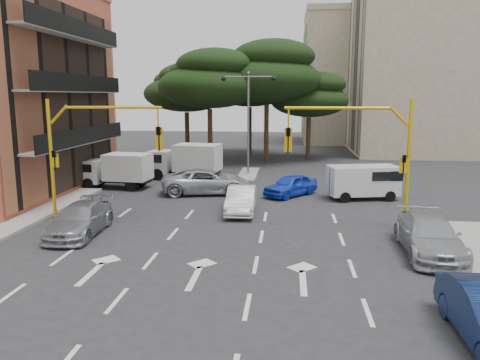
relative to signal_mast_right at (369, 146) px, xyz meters
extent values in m
plane|color=#28282B|center=(-6.80, -1.99, -3.88)|extent=(120.00, 120.00, 0.00)
cube|color=gray|center=(-6.80, 14.01, -3.81)|extent=(1.40, 6.00, 0.15)
cube|color=black|center=(-17.24, 6.01, 2.12)|extent=(0.12, 14.72, 11.20)
cube|color=tan|center=(13.20, 30.01, 5.12)|extent=(20.00, 12.00, 18.00)
cube|color=black|center=(3.14, 30.01, 4.62)|extent=(0.12, 11.04, 16.20)
cube|color=tan|center=(6.20, 42.01, 4.12)|extent=(16.00, 12.00, 16.00)
cube|color=black|center=(-1.86, 42.01, 3.62)|extent=(0.12, 11.04, 14.20)
cube|color=tan|center=(6.20, 42.01, 12.47)|extent=(16.15, 12.15, 0.70)
cylinder|color=#382616|center=(-10.80, 20.01, -1.41)|extent=(0.44, 0.44, 4.95)
ellipsoid|color=black|center=(-10.80, 20.01, 3.05)|extent=(9.15, 9.15, 3.87)
ellipsoid|color=black|center=(-10.20, 19.61, 4.92)|extent=(6.86, 6.86, 2.86)
ellipsoid|color=black|center=(-11.30, 20.31, 4.37)|extent=(6.07, 6.07, 2.64)
cylinder|color=#382616|center=(-5.80, 22.01, -1.18)|extent=(0.44, 0.44, 5.40)
ellipsoid|color=black|center=(-5.80, 22.01, 3.68)|extent=(9.98, 9.98, 4.22)
ellipsoid|color=black|center=(-5.20, 21.61, 5.72)|extent=(7.49, 7.49, 3.12)
ellipsoid|color=black|center=(-6.30, 22.31, 5.12)|extent=(6.62, 6.62, 2.88)
cylinder|color=#382616|center=(-13.80, 24.01, -1.63)|extent=(0.44, 0.44, 4.50)
ellipsoid|color=black|center=(-13.80, 24.01, 2.42)|extent=(8.32, 8.32, 3.52)
ellipsoid|color=black|center=(-13.20, 23.61, 4.12)|extent=(6.24, 6.24, 2.60)
ellipsoid|color=black|center=(-14.30, 24.31, 3.62)|extent=(5.52, 5.52, 2.40)
cylinder|color=#382616|center=(-1.80, 24.01, -1.86)|extent=(0.44, 0.44, 4.05)
ellipsoid|color=black|center=(-1.80, 24.01, 1.79)|extent=(7.49, 7.49, 3.17)
ellipsoid|color=black|center=(-1.20, 23.61, 3.32)|extent=(5.62, 5.62, 2.34)
ellipsoid|color=black|center=(-2.30, 24.31, 2.87)|extent=(4.97, 4.97, 2.16)
cylinder|color=#382616|center=(-7.80, 27.01, -1.41)|extent=(0.44, 0.44, 4.95)
ellipsoid|color=black|center=(-7.80, 27.01, 3.05)|extent=(9.15, 9.15, 3.87)
ellipsoid|color=black|center=(-7.20, 26.61, 4.92)|extent=(6.86, 6.86, 2.86)
ellipsoid|color=black|center=(-8.30, 27.31, 4.37)|extent=(6.07, 6.07, 2.64)
cylinder|color=gold|center=(1.80, 0.01, -0.88)|extent=(0.18, 0.18, 6.00)
cylinder|color=gold|center=(1.25, 0.01, 1.37)|extent=(0.95, 0.14, 0.95)
cylinder|color=gold|center=(-1.50, 0.01, 1.72)|extent=(4.80, 0.14, 0.14)
cylinder|color=gold|center=(-3.70, 0.01, 1.27)|extent=(0.08, 0.08, 0.90)
imported|color=black|center=(-3.70, 0.01, 0.22)|extent=(0.20, 0.24, 1.20)
cube|color=gold|center=(-3.70, 0.09, 0.22)|extent=(0.36, 0.06, 1.10)
imported|color=black|center=(1.58, -0.14, -0.88)|extent=(0.16, 0.20, 1.00)
cube|color=gold|center=(1.58, -0.04, -0.88)|extent=(0.35, 0.08, 0.70)
cylinder|color=gold|center=(-15.40, 0.01, -0.88)|extent=(0.18, 0.18, 6.00)
cylinder|color=gold|center=(-14.85, 0.01, 1.37)|extent=(0.95, 0.14, 0.95)
cylinder|color=gold|center=(-12.10, 0.01, 1.72)|extent=(4.80, 0.14, 0.14)
cylinder|color=gold|center=(-9.90, 0.01, 1.27)|extent=(0.08, 0.08, 0.90)
imported|color=black|center=(-9.90, 0.01, 0.22)|extent=(0.20, 0.24, 1.20)
cube|color=gold|center=(-9.90, 0.09, 0.22)|extent=(0.36, 0.06, 1.10)
imported|color=black|center=(-15.18, -0.14, -0.88)|extent=(0.16, 0.20, 1.00)
cube|color=gold|center=(-15.18, -0.04, -0.88)|extent=(0.35, 0.08, 0.70)
cylinder|color=slate|center=(-6.80, 14.01, 0.02)|extent=(0.16, 0.16, 7.50)
cylinder|color=slate|center=(-7.70, 14.01, 3.67)|extent=(1.80, 0.10, 0.10)
sphere|color=black|center=(-8.70, 14.01, 3.52)|extent=(0.36, 0.36, 0.36)
cylinder|color=slate|center=(-5.90, 14.01, 3.67)|extent=(1.80, 0.10, 0.10)
sphere|color=black|center=(-4.90, 14.01, 3.52)|extent=(0.36, 0.36, 0.36)
sphere|color=slate|center=(-6.80, 14.01, 3.92)|extent=(0.24, 0.24, 0.24)
imported|color=silver|center=(-6.14, 2.25, -3.20)|extent=(1.58, 4.22, 1.38)
imported|color=blue|center=(-3.51, 6.78, -3.22)|extent=(3.72, 4.01, 1.33)
imported|color=#94959B|center=(-12.93, -2.47, -3.20)|extent=(2.13, 4.79, 1.36)
imported|color=#ADAFB5|center=(-8.80, 6.88, -3.10)|extent=(6.06, 3.66, 1.57)
imported|color=#A0A2A8|center=(1.90, -3.55, -3.14)|extent=(2.28, 5.18, 1.48)
camera|label=1|loc=(-3.66, -21.90, 2.30)|focal=35.00mm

